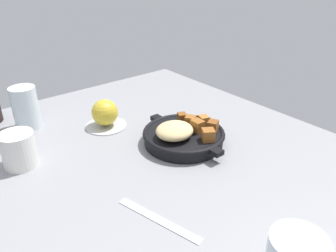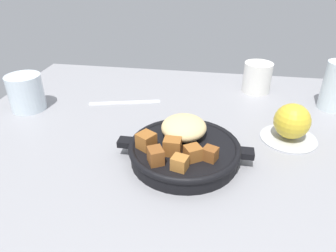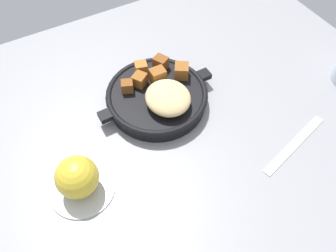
% 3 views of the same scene
% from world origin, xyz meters
% --- Properties ---
extents(ground_plane, '(1.00, 0.81, 0.02)m').
position_xyz_m(ground_plane, '(0.00, 0.00, -0.01)').
color(ground_plane, gray).
extents(cast_iron_skillet, '(0.24, 0.20, 0.07)m').
position_xyz_m(cast_iron_skillet, '(-0.00, -0.06, 0.02)').
color(cast_iron_skillet, black).
rests_on(cast_iron_skillet, ground_plane).
extents(saucer_plate, '(0.11, 0.11, 0.01)m').
position_xyz_m(saucer_plate, '(0.20, 0.04, 0.00)').
color(saucer_plate, '#B7BABF').
rests_on(saucer_plate, ground_plane).
extents(red_apple, '(0.07, 0.07, 0.07)m').
position_xyz_m(red_apple, '(0.20, 0.04, 0.04)').
color(red_apple, gold).
rests_on(red_apple, saucer_plate).
extents(butter_knife, '(0.17, 0.06, 0.00)m').
position_xyz_m(butter_knife, '(-0.18, 0.15, 0.00)').
color(butter_knife, silver).
rests_on(butter_knife, ground_plane).
extents(ceramic_mug_white, '(0.07, 0.07, 0.08)m').
position_xyz_m(ceramic_mug_white, '(0.15, 0.28, 0.04)').
color(ceramic_mug_white, silver).
rests_on(ceramic_mug_white, ground_plane).
extents(water_glass_short, '(0.08, 0.08, 0.08)m').
position_xyz_m(water_glass_short, '(-0.39, 0.08, 0.04)').
color(water_glass_short, silver).
rests_on(water_glass_short, ground_plane).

